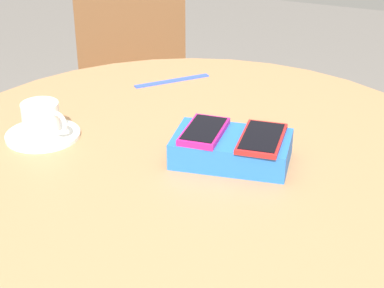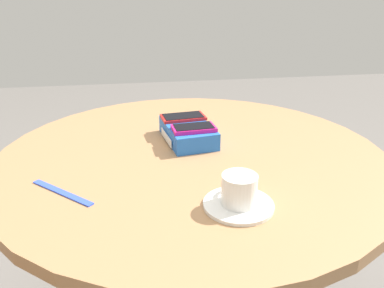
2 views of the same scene
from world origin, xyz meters
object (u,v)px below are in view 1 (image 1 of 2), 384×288
at_px(phone_red, 262,138).
at_px(lanyard_strap, 172,81).
at_px(round_table, 192,202).
at_px(coffee_cup, 42,118).
at_px(phone_box, 232,148).
at_px(phone_magenta, 204,131).
at_px(chair_near_window, 138,99).
at_px(saucer, 43,135).

distance_m(phone_red, lanyard_strap, 0.46).
relative_size(round_table, coffee_cup, 10.52).
bearing_deg(round_table, phone_box, -178.25).
bearing_deg(lanyard_strap, phone_magenta, 122.65).
bearing_deg(chair_near_window, coffee_cup, 105.32).
xyz_separation_m(phone_box, chair_near_window, (0.62, -0.81, -0.32)).
xyz_separation_m(phone_red, chair_near_window, (0.67, -0.80, -0.35)).
bearing_deg(coffee_cup, phone_red, -172.78).
bearing_deg(coffee_cup, round_table, -170.68).
xyz_separation_m(round_table, phone_red, (-0.13, -0.01, 0.17)).
height_order(round_table, saucer, saucer).
xyz_separation_m(phone_magenta, chair_near_window, (0.57, -0.82, -0.35)).
bearing_deg(lanyard_strap, phone_box, 129.44).
bearing_deg(chair_near_window, saucer, 105.19).
relative_size(round_table, phone_red, 7.69).
height_order(phone_magenta, chair_near_window, chair_near_window).
bearing_deg(lanyard_strap, round_table, 119.82).
distance_m(phone_box, phone_magenta, 0.06).
distance_m(round_table, lanyard_strap, 0.39).
xyz_separation_m(phone_magenta, lanyard_strap, (0.22, -0.34, -0.06)).
xyz_separation_m(round_table, saucer, (0.31, 0.05, 0.11)).
relative_size(phone_box, coffee_cup, 2.23).
distance_m(phone_box, lanyard_strap, 0.42).
bearing_deg(phone_red, chair_near_window, -50.06).
height_order(phone_magenta, saucer, phone_magenta).
distance_m(round_table, saucer, 0.33).
bearing_deg(phone_red, saucer, 7.15).
distance_m(round_table, coffee_cup, 0.34).
bearing_deg(saucer, phone_magenta, -173.18).
height_order(phone_red, lanyard_strap, phone_red).
bearing_deg(phone_box, saucer, 7.68).
bearing_deg(round_table, lanyard_strap, -60.18).
xyz_separation_m(phone_red, phone_magenta, (0.11, 0.02, 0.00)).
bearing_deg(phone_red, coffee_cup, 7.22).
relative_size(phone_box, phone_magenta, 1.80).
xyz_separation_m(saucer, coffee_cup, (-0.00, 0.00, 0.04)).
xyz_separation_m(phone_box, phone_red, (-0.06, -0.00, 0.03)).
distance_m(lanyard_strap, chair_near_window, 0.67).
relative_size(phone_box, chair_near_window, 0.27).
bearing_deg(phone_magenta, phone_box, -166.83).
bearing_deg(phone_magenta, chair_near_window, -55.34).
bearing_deg(round_table, saucer, 9.21).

